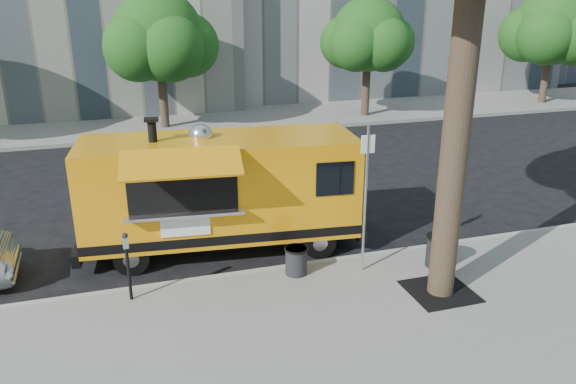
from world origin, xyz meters
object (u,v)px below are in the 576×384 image
at_px(far_tree_b, 159,36).
at_px(trash_bin_right, 439,250).
at_px(far_tree_c, 368,35).
at_px(food_truck, 219,190).
at_px(sign_post, 366,192).
at_px(trash_bin_left, 296,260).
at_px(far_tree_d, 553,26).
at_px(parking_meter, 127,259).

height_order(far_tree_b, trash_bin_right, far_tree_b).
relative_size(far_tree_c, food_truck, 0.82).
bearing_deg(far_tree_b, food_truck, -89.72).
distance_m(far_tree_b, food_truck, 12.36).
distance_m(sign_post, trash_bin_left, 1.94).
xyz_separation_m(far_tree_c, far_tree_d, (10.00, 0.20, 0.17)).
bearing_deg(food_truck, trash_bin_left, -52.31).
bearing_deg(trash_bin_left, far_tree_d, 38.02).
bearing_deg(food_truck, far_tree_d, 38.35).
bearing_deg(far_tree_c, sign_post, -114.81).
bearing_deg(sign_post, food_truck, 139.53).
height_order(far_tree_c, far_tree_d, far_tree_d).
height_order(far_tree_d, trash_bin_right, far_tree_d).
bearing_deg(trash_bin_right, far_tree_c, 71.11).
xyz_separation_m(far_tree_d, food_truck, (-18.94, -12.03, -2.46)).
height_order(sign_post, parking_meter, sign_post).
relative_size(far_tree_b, trash_bin_right, 8.29).
xyz_separation_m(far_tree_b, far_tree_c, (9.00, -0.30, -0.12)).
bearing_deg(parking_meter, trash_bin_left, 0.89).
distance_m(sign_post, parking_meter, 4.64).
height_order(parking_meter, food_truck, food_truck).
bearing_deg(far_tree_d, far_tree_b, 179.70).
distance_m(far_tree_b, parking_meter, 14.48).
bearing_deg(trash_bin_left, far_tree_c, 60.41).
relative_size(far_tree_b, food_truck, 0.86).
height_order(far_tree_b, sign_post, far_tree_b).
distance_m(trash_bin_left, trash_bin_right, 2.96).
bearing_deg(trash_bin_right, far_tree_d, 44.16).
bearing_deg(far_tree_d, parking_meter, -146.40).
distance_m(far_tree_b, sign_post, 14.61).
bearing_deg(far_tree_d, trash_bin_right, -135.84).
xyz_separation_m(far_tree_c, food_truck, (-8.94, -11.83, -2.29)).
bearing_deg(sign_post, far_tree_c, 65.19).
xyz_separation_m(far_tree_d, trash_bin_left, (-17.78, -13.90, -3.44)).
relative_size(far_tree_b, parking_meter, 4.12).
xyz_separation_m(food_truck, trash_bin_right, (4.07, -2.41, -0.93)).
relative_size(sign_post, trash_bin_right, 4.52).
height_order(sign_post, trash_bin_right, sign_post).
bearing_deg(trash_bin_right, sign_post, 169.58).
bearing_deg(far_tree_b, far_tree_d, -0.30).
relative_size(trash_bin_left, trash_bin_right, 0.85).
bearing_deg(sign_post, trash_bin_right, -10.42).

